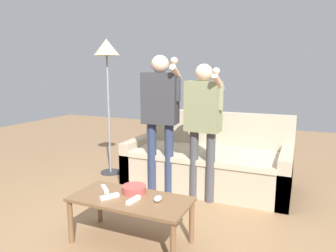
{
  "coord_description": "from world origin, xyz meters",
  "views": [
    {
      "loc": [
        1.17,
        -2.12,
        1.44
      ],
      "look_at": [
        0.02,
        0.5,
        0.93
      ],
      "focal_mm": 32.87,
      "sensor_mm": 36.0,
      "label": 1
    }
  ],
  "objects": [
    {
      "name": "ground_plane",
      "position": [
        0.0,
        0.0,
        0.0
      ],
      "size": [
        12.0,
        12.0,
        0.0
      ],
      "primitive_type": "plane",
      "color": "#93704C"
    },
    {
      "name": "snack_bowl",
      "position": [
        -0.11,
        0.07,
        0.43
      ],
      "size": [
        0.21,
        0.21,
        0.06
      ],
      "primitive_type": "cylinder",
      "color": "#B24C47",
      "rests_on": "coffee_table"
    },
    {
      "name": "game_remote_wand_spare",
      "position": [
        -0.23,
        -0.12,
        0.42
      ],
      "size": [
        0.12,
        0.16,
        0.03
      ],
      "color": "white",
      "rests_on": "coffee_table"
    },
    {
      "name": "game_remote_nunchuk",
      "position": [
        0.16,
        -0.02,
        0.43
      ],
      "size": [
        0.06,
        0.09,
        0.05
      ],
      "color": "white",
      "rests_on": "coffee_table"
    },
    {
      "name": "game_remote_wand_near",
      "position": [
        -0.02,
        -0.1,
        0.42
      ],
      "size": [
        0.06,
        0.16,
        0.03
      ],
      "color": "white",
      "rests_on": "coffee_table"
    },
    {
      "name": "player_left",
      "position": [
        -0.31,
        1.05,
        1.02
      ],
      "size": [
        0.49,
        0.31,
        1.62
      ],
      "color": "#2D3856",
      "rests_on": "ground"
    },
    {
      "name": "couch",
      "position": [
        0.12,
        1.55,
        0.3
      ],
      "size": [
        2.01,
        0.95,
        0.9
      ],
      "color": "#B7A88E",
      "rests_on": "ground"
    },
    {
      "name": "game_remote_wand_far",
      "position": [
        -0.37,
        -0.0,
        0.42
      ],
      "size": [
        0.14,
        0.13,
        0.03
      ],
      "color": "white",
      "rests_on": "coffee_table"
    },
    {
      "name": "coffee_table",
      "position": [
        -0.08,
        -0.05,
        0.35
      ],
      "size": [
        1.0,
        0.47,
        0.4
      ],
      "color": "brown",
      "rests_on": "ground"
    },
    {
      "name": "floor_lamp",
      "position": [
        -1.28,
        1.42,
        1.63
      ],
      "size": [
        0.35,
        0.35,
        1.87
      ],
      "color": "#2D2D33",
      "rests_on": "ground"
    },
    {
      "name": "player_center",
      "position": [
        0.2,
        1.04,
        0.95
      ],
      "size": [
        0.45,
        0.33,
        1.52
      ],
      "color": "#47474C",
      "rests_on": "ground"
    }
  ]
}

